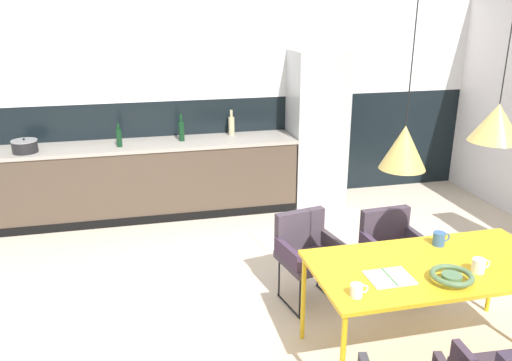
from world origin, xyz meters
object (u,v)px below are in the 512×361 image
object	(u,v)px
fruit_bowl	(452,276)
mug_dark_espresso	(357,290)
pendant_lamp_over_table_near	(404,147)
open_book	(389,278)
armchair_by_stool	(306,246)
bottle_oil_tall	(181,130)
armchair_corner_seat	(391,242)
bottle_spice_small	(231,125)
mug_wide_latte	(439,239)
mug_tall_blue	(479,266)
refrigerator_column	(317,129)
dining_table	(433,270)
pendant_lamp_over_table_far	(497,123)
cooking_pot	(25,146)
bottle_wine_green	(119,137)

from	to	relation	value
fruit_bowl	mug_dark_espresso	distance (m)	0.68
pendant_lamp_over_table_near	open_book	bearing A→B (deg)	-127.22
armchair_by_stool	fruit_bowl	world-z (taller)	fruit_bowl
bottle_oil_tall	armchair_corner_seat	bearing A→B (deg)	-56.22
armchair_corner_seat	pendant_lamp_over_table_near	bearing A→B (deg)	58.64
bottle_spice_small	mug_wide_latte	bearing A→B (deg)	-71.97
mug_wide_latte	mug_tall_blue	distance (m)	0.43
armchair_by_stool	bottle_oil_tall	bearing A→B (deg)	-81.34
refrigerator_column	dining_table	size ratio (longest dim) A/B	1.12
dining_table	fruit_bowl	bearing A→B (deg)	-95.49
armchair_by_stool	pendant_lamp_over_table_far	world-z (taller)	pendant_lamp_over_table_far
mug_tall_blue	pendant_lamp_over_table_near	bearing A→B (deg)	167.78
mug_tall_blue	bottle_spice_small	distance (m)	3.71
fruit_bowl	cooking_pot	bearing A→B (deg)	133.42
dining_table	mug_dark_espresso	size ratio (longest dim) A/B	14.44
armchair_corner_seat	pendant_lamp_over_table_near	world-z (taller)	pendant_lamp_over_table_near
cooking_pot	bottle_oil_tall	bearing A→B (deg)	3.87
open_book	mug_tall_blue	distance (m)	0.64
armchair_corner_seat	pendant_lamp_over_table_near	size ratio (longest dim) A/B	0.67
armchair_by_stool	mug_dark_espresso	world-z (taller)	mug_dark_espresso
open_book	bottle_wine_green	world-z (taller)	bottle_wine_green
dining_table	mug_tall_blue	xyz separation A→B (m)	(0.23, -0.17, 0.09)
bottle_wine_green	bottle_oil_tall	bearing A→B (deg)	8.56
dining_table	bottle_oil_tall	distance (m)	3.56
mug_tall_blue	pendant_lamp_over_table_far	xyz separation A→B (m)	(0.11, 0.18, 0.94)
open_book	cooking_pot	xyz separation A→B (m)	(-2.80, 3.22, 0.23)
dining_table	bottle_oil_tall	bearing A→B (deg)	114.21
armchair_by_stool	open_book	distance (m)	1.11
mug_wide_latte	refrigerator_column	bearing A→B (deg)	88.92
mug_tall_blue	pendant_lamp_over_table_far	distance (m)	0.97
mug_wide_latte	cooking_pot	bearing A→B (deg)	140.06
dining_table	armchair_by_stool	distance (m)	1.15
mug_dark_espresso	armchair_corner_seat	bearing A→B (deg)	53.61
open_book	bottle_wine_green	size ratio (longest dim) A/B	1.06
dining_table	pendant_lamp_over_table_near	world-z (taller)	pendant_lamp_over_table_near
mug_wide_latte	pendant_lamp_over_table_far	size ratio (longest dim) A/B	0.13
mug_wide_latte	cooking_pot	size ratio (longest dim) A/B	0.49
fruit_bowl	pendant_lamp_over_table_far	world-z (taller)	pendant_lamp_over_table_far
dining_table	mug_wide_latte	world-z (taller)	mug_wide_latte
dining_table	mug_dark_espresso	bearing A→B (deg)	-159.20
dining_table	mug_wide_latte	distance (m)	0.35
armchair_corner_seat	cooking_pot	bearing A→B (deg)	-37.55
mug_dark_espresso	pendant_lamp_over_table_far	bearing A→B (deg)	15.23
dining_table	bottle_oil_tall	xyz separation A→B (m)	(-1.45, 3.23, 0.34)
armchair_corner_seat	mug_dark_espresso	bearing A→B (deg)	50.09
bottle_spice_small	fruit_bowl	bearing A→B (deg)	-77.68
dining_table	open_book	bearing A→B (deg)	-164.73
refrigerator_column	open_book	world-z (taller)	refrigerator_column
fruit_bowl	mug_tall_blue	xyz separation A→B (m)	(0.26, 0.08, 0.01)
fruit_bowl	bottle_oil_tall	bearing A→B (deg)	112.36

